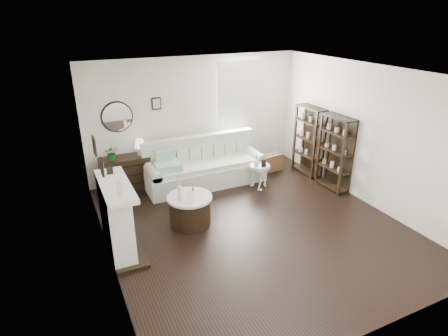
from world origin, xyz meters
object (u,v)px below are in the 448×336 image
sofa (204,168)px  dresser (127,173)px  drum_table (190,210)px  pedestal_table (260,167)px

sofa → dresser: sofa is taller
sofa → drum_table: size_ratio=3.29×
pedestal_table → drum_table: bearing=-157.8°
sofa → drum_table: bearing=-120.5°
drum_table → sofa: bearing=59.5°
dresser → pedestal_table: dresser is taller
dresser → pedestal_table: 2.85m
sofa → drum_table: (-0.91, -1.55, -0.06)m
sofa → dresser: bearing=166.5°
dresser → drum_table: bearing=-70.1°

